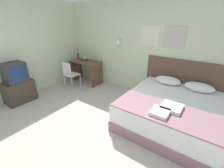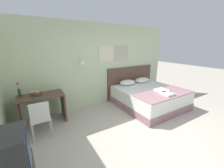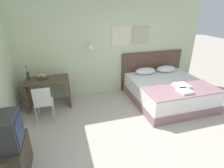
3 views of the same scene
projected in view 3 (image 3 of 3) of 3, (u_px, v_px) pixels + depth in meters
The scene contains 15 objects.
ground_plane at pixel (145, 148), 3.29m from camera, with size 24.00×24.00×0.00m, color #B2A899.
wall_back at pixel (109, 49), 5.00m from camera, with size 5.82×0.31×2.65m.
bed at pixel (168, 91), 4.85m from camera, with size 1.91×1.96×0.59m.
headboard at pixel (151, 70), 5.61m from camera, with size 2.03×0.06×1.19m.
pillow_left at pixel (145, 71), 5.24m from camera, with size 0.62×0.39×0.18m.
pillow_right at pixel (166, 69), 5.42m from camera, with size 0.62×0.39×0.18m.
throw_blanket at pixel (183, 90), 4.22m from camera, with size 1.85×0.78×0.02m.
folded_towel_near_foot at pixel (182, 86), 4.34m from camera, with size 0.35×0.35×0.06m.
folded_towel_mid_bed at pixel (185, 91), 4.07m from camera, with size 0.29×0.31×0.06m.
desk at pixel (48, 88), 4.50m from camera, with size 1.06×0.58×0.78m.
desk_chair at pixel (43, 101), 3.92m from camera, with size 0.40×0.40×0.86m.
fruit_bowl at pixel (43, 77), 4.40m from camera, with size 0.26×0.25×0.11m.
flower_vase at pixel (28, 74), 4.30m from camera, with size 0.06×0.06×0.37m.
tv_stand at pixel (10, 161), 2.67m from camera, with size 0.48×0.72×0.58m.
television at pixel (1, 132), 2.45m from camera, with size 0.47×0.49×0.50m.
Camera 3 is at (-1.31, -2.24, 2.44)m, focal length 28.00 mm.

